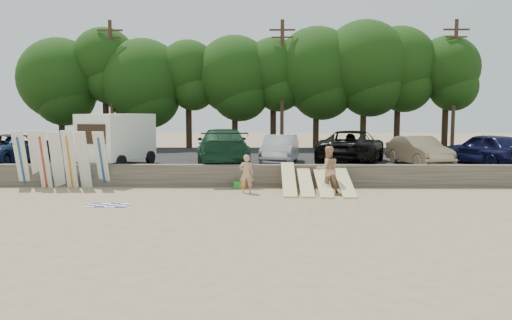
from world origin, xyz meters
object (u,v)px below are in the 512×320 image
(car_4, at_px, (419,151))
(cooler, at_px, (238,185))
(car_0, at_px, (4,150))
(beachgoer_b, at_px, (328,170))
(car_2, at_px, (280,149))
(box_trailer, at_px, (117,137))
(car_3, at_px, (352,147))
(car_1, at_px, (222,146))
(car_5, at_px, (486,149))
(beachgoer_a, at_px, (246,174))

(car_4, height_order, cooler, car_4)
(car_0, xyz_separation_m, car_4, (20.72, -0.08, -0.03))
(cooler, bearing_deg, beachgoer_b, -20.04)
(car_4, bearing_deg, car_0, 169.02)
(car_2, bearing_deg, car_4, 1.59)
(box_trailer, xyz_separation_m, car_3, (11.77, 1.36, -0.58))
(car_1, distance_m, car_2, 2.96)
(car_5, bearing_deg, car_1, -21.65)
(box_trailer, distance_m, car_2, 8.16)
(car_2, height_order, car_4, car_2)
(car_3, xyz_separation_m, beachgoer_a, (-5.29, -5.30, -0.75))
(car_1, xyz_separation_m, car_5, (13.24, -0.28, -0.10))
(beachgoer_b, bearing_deg, box_trailer, -31.12)
(car_3, height_order, beachgoer_b, car_3)
(car_5, height_order, beachgoer_b, car_5)
(car_0, distance_m, beachgoer_b, 16.26)
(car_0, relative_size, beachgoer_a, 3.41)
(car_1, bearing_deg, beachgoer_b, 128.66)
(box_trailer, distance_m, car_3, 11.87)
(car_5, bearing_deg, beachgoer_a, 0.52)
(car_3, height_order, beachgoer_a, car_3)
(car_0, height_order, beachgoer_b, car_0)
(box_trailer, height_order, cooler, box_trailer)
(car_0, relative_size, car_5, 1.16)
(car_4, height_order, car_5, car_5)
(car_2, relative_size, beachgoer_a, 2.78)
(beachgoer_a, distance_m, cooler, 1.39)
(car_2, relative_size, car_4, 1.01)
(box_trailer, relative_size, car_2, 0.99)
(box_trailer, relative_size, beachgoer_b, 2.27)
(box_trailer, xyz_separation_m, car_0, (-5.84, 0.34, -0.67))
(car_3, relative_size, beachgoer_b, 3.15)
(car_0, relative_size, car_2, 1.23)
(car_2, height_order, cooler, car_2)
(car_4, height_order, beachgoer_b, car_4)
(beachgoer_a, distance_m, beachgoer_b, 3.38)
(car_5, xyz_separation_m, beachgoer_b, (-8.48, -4.44, -0.53))
(car_0, distance_m, car_4, 20.72)
(car_3, xyz_separation_m, car_5, (6.57, -0.75, -0.05))
(beachgoer_a, bearing_deg, box_trailer, -31.27)
(box_trailer, height_order, car_5, box_trailer)
(beachgoer_a, bearing_deg, car_4, -153.43)
(box_trailer, relative_size, beachgoer_a, 2.75)
(cooler, bearing_deg, car_1, 100.32)
(car_3, distance_m, car_4, 3.29)
(car_1, height_order, car_2, car_1)
(car_4, bearing_deg, car_3, 149.76)
(beachgoer_a, bearing_deg, beachgoer_b, -178.11)
(car_0, bearing_deg, beachgoer_b, -7.76)
(car_4, xyz_separation_m, beachgoer_a, (-8.39, -4.20, -0.62))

